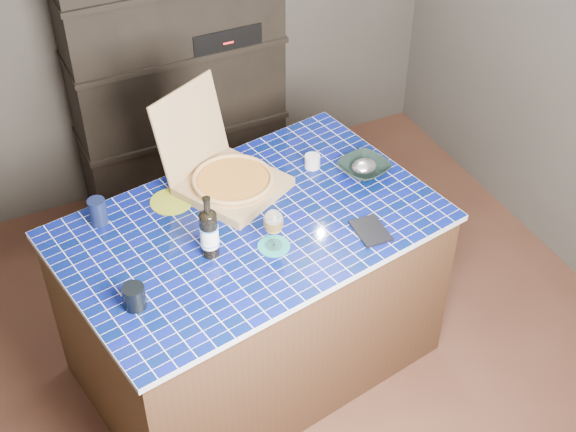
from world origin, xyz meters
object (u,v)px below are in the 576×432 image
kitchen_island (253,295)px  bowl (364,168)px  pizza_box (229,178)px  dvd_case (371,231)px  mead_bottle (209,232)px  wine_glass (274,222)px

kitchen_island → bowl: bearing=-0.8°
bowl → pizza_box: bearing=165.3°
dvd_case → bowl: bowl is taller
kitchen_island → dvd_case: bearing=-41.9°
dvd_case → mead_bottle: bearing=168.6°
mead_bottle → bowl: size_ratio=1.34×
kitchen_island → wine_glass: size_ratio=9.48×
kitchen_island → wine_glass: (0.03, -0.18, 0.59)m
kitchen_island → dvd_case: size_ratio=10.00×
kitchen_island → mead_bottle: mead_bottle is taller
wine_glass → bowl: 0.68m
kitchen_island → pizza_box: 0.58m
kitchen_island → bowl: (0.64, 0.11, 0.48)m
pizza_box → mead_bottle: pizza_box is taller
dvd_case → bowl: 0.43m
kitchen_island → bowl: 0.81m
pizza_box → wine_glass: bearing=-115.2°
kitchen_island → pizza_box: bearing=76.7°
pizza_box → wine_glass: size_ratio=3.29×
pizza_box → bowl: size_ratio=2.78×
pizza_box → bowl: (0.62, -0.16, -0.04)m
kitchen_island → pizza_box: size_ratio=2.88×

